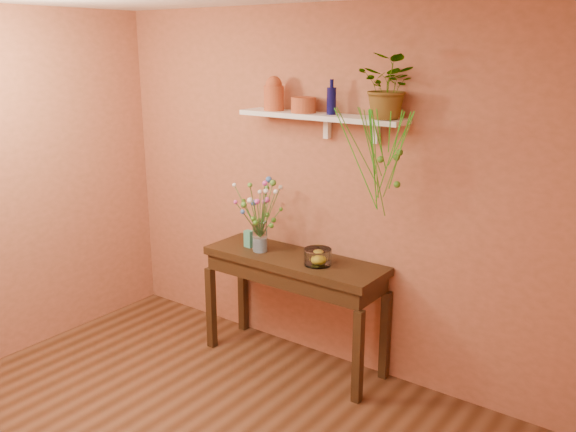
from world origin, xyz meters
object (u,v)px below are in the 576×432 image
at_px(sideboard, 294,272).
at_px(blue_bottle, 331,100).
at_px(bouquet, 260,203).
at_px(terracotta_jug, 274,94).
at_px(spider_plant, 390,86).
at_px(glass_vase, 260,239).
at_px(glass_bowl, 318,257).

relative_size(sideboard, blue_bottle, 5.91).
bearing_deg(sideboard, bouquet, -171.29).
relative_size(terracotta_jug, spider_plant, 0.60).
xyz_separation_m(blue_bottle, bouquet, (-0.51, -0.17, -0.78)).
relative_size(spider_plant, bouquet, 0.91).
distance_m(sideboard, bouquet, 0.59).
bearing_deg(sideboard, glass_vase, -170.14).
distance_m(sideboard, terracotta_jug, 1.34).
bearing_deg(bouquet, terracotta_jug, 82.58).
relative_size(sideboard, terracotta_jug, 5.70).
bearing_deg(blue_bottle, glass_vase, -160.87).
relative_size(terracotta_jug, blue_bottle, 1.04).
relative_size(sideboard, spider_plant, 3.39).
xyz_separation_m(sideboard, glass_vase, (-0.29, -0.05, 0.23)).
xyz_separation_m(spider_plant, bouquet, (-0.96, -0.16, -0.89)).
xyz_separation_m(sideboard, terracotta_jug, (-0.26, 0.11, 1.31)).
xyz_separation_m(spider_plant, glass_bowl, (-0.44, -0.15, -1.22)).
bearing_deg(spider_plant, blue_bottle, 177.97).
bearing_deg(glass_vase, bouquet, 59.06).
xyz_separation_m(terracotta_jug, bouquet, (-0.02, -0.15, -0.80)).
bearing_deg(spider_plant, terracotta_jug, -179.65).
xyz_separation_m(sideboard, glass_bowl, (0.24, -0.04, 0.18)).
bearing_deg(blue_bottle, spider_plant, -2.03).
relative_size(sideboard, glass_bowl, 7.23).
height_order(sideboard, bouquet, bouquet).
distance_m(blue_bottle, glass_bowl, 1.12).
bearing_deg(glass_vase, blue_bottle, 19.13).
relative_size(glass_vase, bouquet, 0.50).
height_order(blue_bottle, glass_vase, blue_bottle).
bearing_deg(glass_vase, terracotta_jug, 81.48).
relative_size(sideboard, glass_vase, 6.11).
distance_m(terracotta_jug, glass_vase, 1.10).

